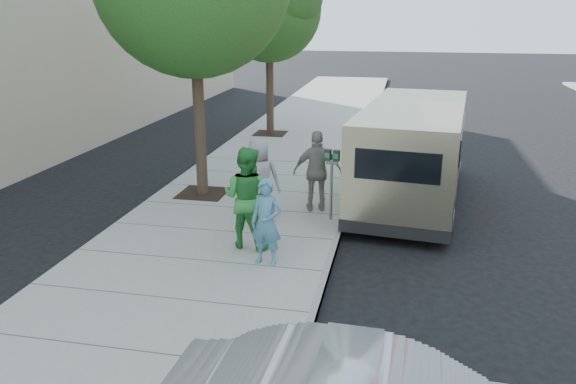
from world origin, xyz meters
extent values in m
plane|color=black|center=(0.00, 0.00, 0.00)|extent=(120.00, 120.00, 0.00)
cube|color=gray|center=(-1.00, 0.00, 0.07)|extent=(5.00, 60.00, 0.15)
cube|color=gray|center=(1.44, 0.00, 0.07)|extent=(0.12, 60.00, 0.16)
cube|color=black|center=(-2.30, 2.40, 0.15)|extent=(1.20, 1.20, 0.01)
cylinder|color=#38281E|center=(-2.30, 2.40, 2.13)|extent=(0.28, 0.28, 3.96)
cube|color=black|center=(-2.30, 10.00, 0.15)|extent=(1.20, 1.20, 0.01)
cylinder|color=#38281E|center=(-2.30, 10.00, 1.91)|extent=(0.28, 0.28, 3.52)
sphere|color=#274C19|center=(-2.30, 10.00, 4.71)|extent=(3.80, 3.80, 3.80)
sphere|color=#274C19|center=(-2.80, 10.50, 5.01)|extent=(2.66, 2.66, 2.66)
cylinder|color=gray|center=(1.18, 1.17, 0.79)|extent=(0.06, 0.06, 1.28)
cube|color=gray|center=(1.18, 1.17, 1.48)|extent=(0.26, 0.11, 0.09)
cube|color=#2D2D30|center=(1.08, 1.18, 1.64)|extent=(0.16, 0.14, 0.25)
cube|color=#2D2D30|center=(1.27, 1.15, 1.64)|extent=(0.16, 0.14, 0.25)
cube|color=#BFB389|center=(2.93, 3.15, 1.35)|extent=(2.91, 6.28, 2.24)
cube|color=#BFB389|center=(3.30, 6.45, 0.80)|extent=(2.12, 0.85, 0.96)
cube|color=black|center=(2.59, 0.13, 1.74)|extent=(1.68, 0.21, 0.62)
cylinder|color=black|center=(2.17, 5.26, 0.43)|extent=(0.39, 0.88, 0.85)
cylinder|color=black|center=(4.14, 5.03, 0.43)|extent=(0.39, 0.88, 0.85)
cylinder|color=black|center=(1.71, 1.15, 0.43)|extent=(0.39, 0.88, 0.85)
cylinder|color=black|center=(3.67, 0.93, 0.43)|extent=(0.39, 0.88, 0.85)
imported|color=teal|center=(0.31, -1.38, 0.97)|extent=(0.65, 0.48, 1.63)
imported|color=green|center=(-0.25, -0.66, 1.17)|extent=(1.11, 0.93, 2.03)
imported|color=gray|center=(-0.38, 0.81, 1.10)|extent=(1.03, 0.79, 1.90)
imported|color=gray|center=(0.78, 1.72, 1.10)|extent=(1.19, 0.70, 1.90)
camera|label=1|loc=(2.61, -10.66, 4.63)|focal=35.00mm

